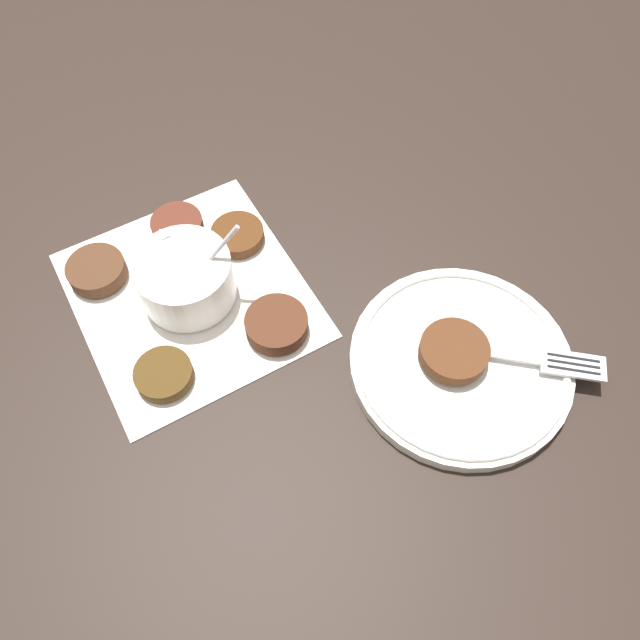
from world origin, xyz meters
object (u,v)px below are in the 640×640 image
sauce_bowl (186,280)px  serving_plate (461,361)px  fork (539,360)px  fritter_on_plate (454,351)px

sauce_bowl → serving_plate: size_ratio=0.50×
serving_plate → fork: (-0.04, -0.07, 0.01)m
fritter_on_plate → serving_plate: bearing=-132.2°
serving_plate → fork: 0.08m
fritter_on_plate → fork: bearing=-124.6°
serving_plate → fritter_on_plate: size_ratio=3.25×
fritter_on_plate → fork: 0.09m
sauce_bowl → fritter_on_plate: 0.30m
sauce_bowl → serving_plate: 0.31m
fritter_on_plate → fork: fritter_on_plate is taller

